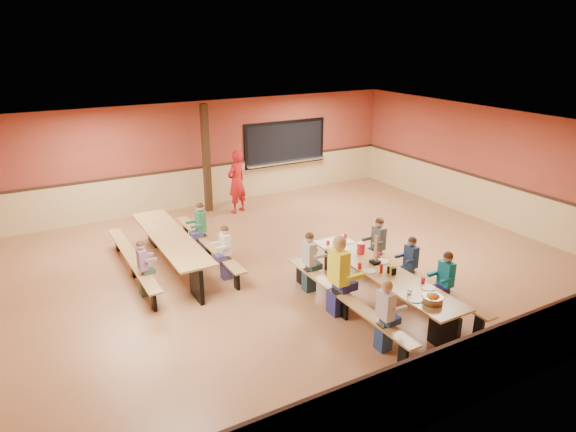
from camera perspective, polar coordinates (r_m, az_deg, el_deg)
ground at (r=11.17m, az=0.41°, el=-5.68°), size 12.00×12.00×0.00m
room_envelope at (r=10.89m, az=0.42°, el=-2.41°), size 12.04×10.04×3.02m
kitchen_pass_through at (r=16.02m, az=-0.31°, el=7.89°), size 2.78×0.28×1.38m
structural_post at (r=14.38m, az=-9.06°, el=6.29°), size 0.18×0.18×3.00m
cafeteria_table_main at (r=9.57m, az=10.41°, el=-7.13°), size 1.91×3.70×0.74m
cafeteria_table_second at (r=11.19m, az=-12.88°, el=-3.21°), size 1.91×3.70×0.74m
seated_child_white_left at (r=8.35m, az=10.72°, el=-10.87°), size 0.37×0.30×1.20m
seated_adult_yellow at (r=9.17m, az=5.61°, el=-6.66°), size 0.50×0.41×1.47m
seated_child_grey_left at (r=9.97m, az=2.36°, el=-5.18°), size 0.36×0.30×1.20m
seated_child_teal_right at (r=9.60m, az=17.06°, el=-7.19°), size 0.36×0.29×1.19m
seated_child_navy_right at (r=10.17m, az=13.43°, el=-5.37°), size 0.34×0.28×1.15m
seated_child_char_right at (r=10.82m, az=9.97°, el=-3.34°), size 0.37×0.31×1.22m
seated_child_purple_sec at (r=10.19m, az=-15.82°, el=-5.67°), size 0.32×0.26×1.11m
seated_child_green_sec at (r=11.73m, az=-9.64°, el=-1.44°), size 0.37×0.31×1.22m
seated_child_tan_sec at (r=10.52m, az=-6.95°, el=-4.08°), size 0.34×0.28×1.14m
standing_woman at (r=14.31m, az=-5.72°, el=3.83°), size 0.76×0.65×1.77m
punch_pitcher at (r=10.06m, az=8.11°, el=-3.57°), size 0.16×0.16×0.22m
chip_bowl at (r=8.56m, az=15.79°, el=-8.85°), size 0.32×0.32×0.15m
napkin_dispenser at (r=9.36m, az=11.46°, el=-5.94°), size 0.10×0.14×0.13m
condiment_mustard at (r=9.31m, az=11.40°, el=-5.95°), size 0.06×0.06×0.17m
condiment_ketchup at (r=9.35m, az=10.33°, el=-5.75°), size 0.06×0.06×0.17m
table_paddle at (r=9.67m, az=9.68°, el=-4.48°), size 0.16×0.16×0.56m
place_settings at (r=9.45m, az=10.52°, el=-5.68°), size 0.65×3.30×0.11m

